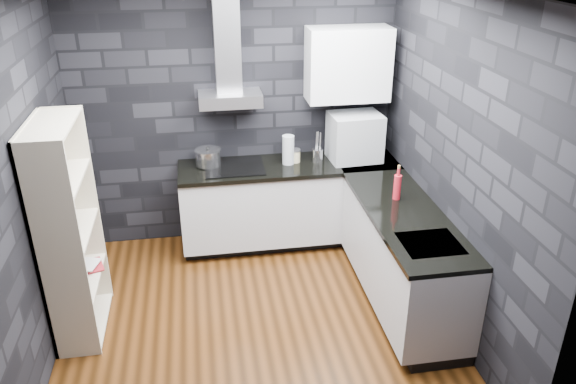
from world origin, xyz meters
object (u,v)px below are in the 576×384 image
object	(u,v)px
pot	(208,158)
appliance_garage	(355,138)
red_bottle	(397,187)
fruit_bowl	(66,236)
storage_jar	(295,156)
glass_vase	(288,150)
utensil_crock	(318,156)
bookshelf	(70,232)

from	to	relation	value
pot	appliance_garage	size ratio (longest dim) A/B	0.49
red_bottle	fruit_bowl	size ratio (longest dim) A/B	1.12
pot	storage_jar	distance (m)	0.87
pot	glass_vase	bearing A→B (deg)	-4.99
appliance_garage	fruit_bowl	size ratio (longest dim) A/B	2.53
pot	storage_jar	world-z (taller)	pot
glass_vase	utensil_crock	bearing A→B (deg)	-1.28
glass_vase	red_bottle	world-z (taller)	glass_vase
glass_vase	appliance_garage	world-z (taller)	appliance_garage
utensil_crock	appliance_garage	size ratio (longest dim) A/B	0.27
bookshelf	fruit_bowl	bearing A→B (deg)	-85.63
pot	utensil_crock	size ratio (longest dim) A/B	1.81
appliance_garage	bookshelf	size ratio (longest dim) A/B	0.28
utensil_crock	red_bottle	world-z (taller)	red_bottle
glass_vase	bookshelf	distance (m)	2.21
glass_vase	utensil_crock	size ratio (longest dim) A/B	2.15
red_bottle	fruit_bowl	bearing A→B (deg)	-174.32
storage_jar	red_bottle	xyz separation A→B (m)	(0.72, -0.98, 0.05)
red_bottle	bookshelf	bearing A→B (deg)	-176.83
appliance_garage	red_bottle	world-z (taller)	appliance_garage
red_bottle	bookshelf	size ratio (longest dim) A/B	0.12
pot	bookshelf	size ratio (longest dim) A/B	0.14
pot	red_bottle	xyz separation A→B (m)	(1.60, -1.02, 0.03)
storage_jar	bookshelf	size ratio (longest dim) A/B	0.07
utensil_crock	fruit_bowl	distance (m)	2.52
glass_vase	red_bottle	distance (m)	1.24
utensil_crock	bookshelf	size ratio (longest dim) A/B	0.08
fruit_bowl	appliance_garage	bearing A→B (deg)	25.31
utensil_crock	appliance_garage	xyz separation A→B (m)	(0.38, 0.02, 0.16)
appliance_garage	pot	bearing A→B (deg)	173.92
storage_jar	fruit_bowl	bearing A→B (deg)	-147.96
pot	storage_jar	bearing A→B (deg)	-2.61
storage_jar	utensil_crock	distance (m)	0.22
appliance_garage	bookshelf	world-z (taller)	bookshelf
storage_jar	appliance_garage	size ratio (longest dim) A/B	0.24
appliance_garage	red_bottle	xyz separation A→B (m)	(0.12, -0.96, -0.11)
pot	glass_vase	xyz separation A→B (m)	(0.79, -0.07, 0.06)
storage_jar	bookshelf	bearing A→B (deg)	-150.50
utensil_crock	fruit_bowl	world-z (taller)	utensil_crock
glass_vase	pot	bearing A→B (deg)	175.01
red_bottle	storage_jar	bearing A→B (deg)	126.57
pot	appliance_garage	world-z (taller)	appliance_garage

